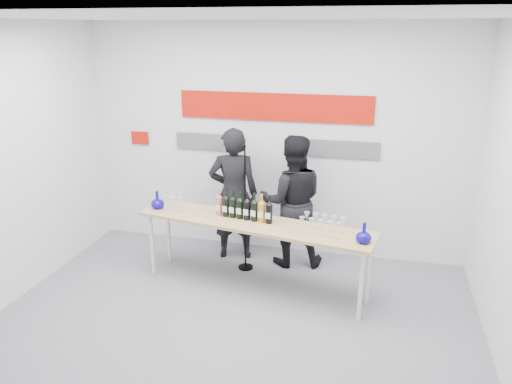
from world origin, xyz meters
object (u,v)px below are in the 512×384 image
presenter_left (234,194)px  presenter_right (292,201)px  tasting_table (254,227)px  mic_stand (245,232)px

presenter_left → presenter_right: presenter_left is taller
tasting_table → mic_stand: mic_stand is taller
tasting_table → presenter_left: 0.90m
presenter_right → tasting_table: bearing=54.9°
presenter_left → presenter_right: 0.77m
presenter_right → mic_stand: size_ratio=1.04×
tasting_table → presenter_left: presenter_left is taller
presenter_left → mic_stand: 0.55m
mic_stand → presenter_left: bearing=137.6°
presenter_right → mic_stand: (-0.53, -0.30, -0.35)m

